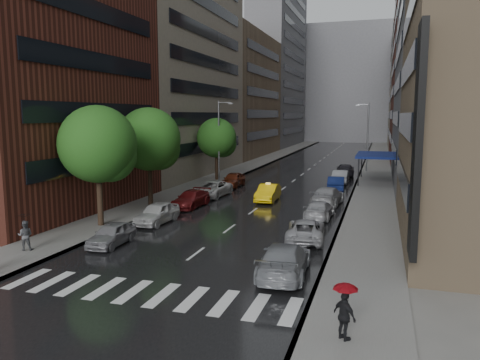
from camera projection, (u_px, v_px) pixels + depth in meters
name	position (u px, v px, depth m)	size (l,w,h in m)	color
ground	(164.00, 278.00, 22.15)	(220.00, 220.00, 0.00)	gray
road	(313.00, 166.00, 69.52)	(14.00, 140.00, 0.01)	black
sidewalk_left	(255.00, 164.00, 72.10)	(4.00, 140.00, 0.15)	gray
sidewalk_right	(376.00, 168.00, 66.93)	(4.00, 140.00, 0.15)	gray
crosswalk	(147.00, 293.00, 20.19)	(13.15, 2.80, 0.01)	silver
buildings_left	(235.00, 65.00, 79.93)	(8.00, 108.00, 38.00)	maroon
buildings_right	(423.00, 64.00, 69.46)	(8.05, 109.10, 36.00)	#937A5B
building_far	(349.00, 84.00, 131.72)	(40.00, 14.00, 32.00)	slate
tree_near	(98.00, 144.00, 31.31)	(5.21, 5.21, 8.30)	#382619
tree_mid	(149.00, 139.00, 38.19)	(5.18, 5.18, 8.25)	#382619
tree_far	(217.00, 138.00, 53.76)	(4.56, 4.56, 7.26)	#382619
taxi	(268.00, 193.00, 41.55)	(1.59, 4.56, 1.50)	yellow
parked_cars_left	(195.00, 197.00, 39.81)	(2.71, 27.82, 1.52)	gray
parked_cars_right	(327.00, 196.00, 39.73)	(2.71, 43.53, 1.58)	gray
ped_black_umbrella	(25.00, 228.00, 25.98)	(1.00, 0.98, 2.09)	#4B4D51
ped_red_umbrella	(345.00, 306.00, 15.59)	(1.01, 0.97, 2.01)	black
street_lamp_left	(219.00, 139.00, 52.11)	(1.74, 0.22, 9.00)	gray
street_lamp_right	(367.00, 135.00, 61.88)	(1.74, 0.22, 9.00)	gray
awning	(375.00, 155.00, 52.29)	(4.00, 8.00, 3.12)	navy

